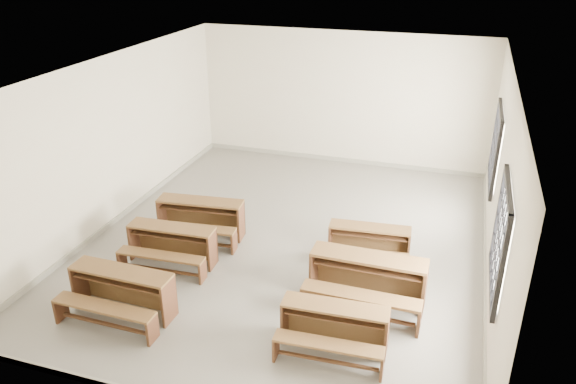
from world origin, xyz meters
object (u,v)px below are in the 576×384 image
(desk_set_5, at_px, (369,241))
(desk_set_3, at_px, (334,324))
(desk_set_1, at_px, (171,242))
(desk_set_2, at_px, (200,216))
(desk_set_4, at_px, (367,277))
(desk_set_0, at_px, (121,289))

(desk_set_5, bearing_deg, desk_set_3, -95.87)
(desk_set_3, bearing_deg, desk_set_1, 155.10)
(desk_set_2, relative_size, desk_set_4, 0.95)
(desk_set_0, bearing_deg, desk_set_4, 22.96)
(desk_set_1, relative_size, desk_set_4, 0.87)
(desk_set_5, bearing_deg, desk_set_4, -86.18)
(desk_set_5, bearing_deg, desk_set_2, 177.10)
(desk_set_1, bearing_deg, desk_set_3, -25.30)
(desk_set_1, bearing_deg, desk_set_2, 83.98)
(desk_set_1, xyz_separation_m, desk_set_4, (3.40, -0.13, 0.07))
(desk_set_5, bearing_deg, desk_set_0, -145.81)
(desk_set_3, height_order, desk_set_4, desk_set_4)
(desk_set_3, xyz_separation_m, desk_set_5, (0.04, 2.42, -0.02))
(desk_set_0, distance_m, desk_set_2, 2.51)
(desk_set_2, bearing_deg, desk_set_3, -42.84)
(desk_set_4, bearing_deg, desk_set_2, 161.88)
(desk_set_1, height_order, desk_set_5, desk_set_1)
(desk_set_0, xyz_separation_m, desk_set_4, (3.42, 1.36, 0.05))
(desk_set_0, xyz_separation_m, desk_set_1, (0.02, 1.50, -0.02))
(desk_set_2, distance_m, desk_set_4, 3.54)
(desk_set_5, bearing_deg, desk_set_1, -165.65)
(desk_set_3, distance_m, desk_set_5, 2.42)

